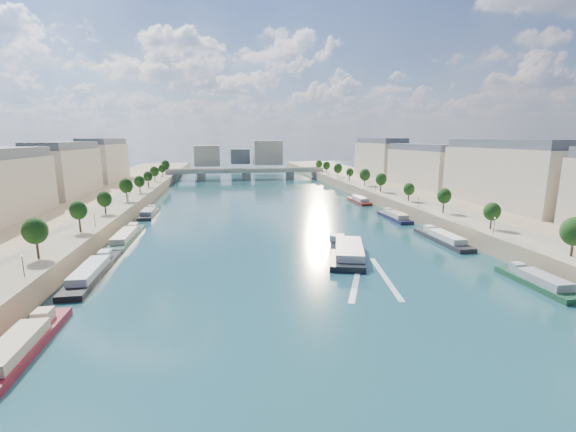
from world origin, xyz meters
name	(u,v)px	position (x,y,z in m)	size (l,w,h in m)	color
ground	(269,217)	(0.00, 100.00, 0.00)	(700.00, 700.00, 0.00)	#0B2C32
quay_left	(64,217)	(-72.00, 100.00, 2.50)	(44.00, 520.00, 5.00)	#9E8460
quay_right	(444,205)	(72.00, 100.00, 2.50)	(44.00, 520.00, 5.00)	#9E8460
pave_left	(109,209)	(-57.00, 100.00, 5.05)	(14.00, 520.00, 0.10)	gray
pave_right	(410,200)	(57.00, 100.00, 5.05)	(14.00, 520.00, 0.10)	gray
trees_left	(115,192)	(-55.00, 102.00, 10.48)	(4.80, 268.80, 8.26)	#382B1E
trees_right	(395,184)	(55.00, 110.00, 10.48)	(4.80, 268.80, 8.26)	#382B1E
lamps_left	(114,205)	(-52.50, 90.00, 7.78)	(0.36, 200.36, 4.28)	black
lamps_right	(394,192)	(52.50, 105.00, 7.78)	(0.36, 200.36, 4.28)	black
buildings_left	(34,174)	(-85.00, 112.00, 16.45)	(16.00, 226.00, 23.20)	#C4B496
buildings_right	(458,168)	(85.00, 112.00, 16.45)	(16.00, 226.00, 23.20)	#C4B496
skyline	(244,154)	(3.19, 319.52, 14.66)	(79.00, 42.00, 22.00)	#C4B496
bridge	(246,172)	(0.00, 237.85, 5.08)	(112.00, 12.00, 8.15)	#C1B79E
tour_barge	(347,251)	(13.85, 48.62, 1.07)	(15.74, 29.24, 3.82)	black
wake	(371,278)	(13.85, 32.03, 0.02)	(14.92, 25.84, 0.04)	silver
moored_barges_left	(95,270)	(-45.50, 44.54, 0.84)	(5.00, 154.12, 3.60)	#1B233D
moored_barges_right	(449,241)	(45.50, 53.65, 0.84)	(5.00, 161.53, 3.60)	black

